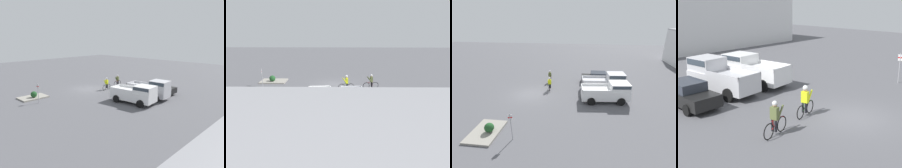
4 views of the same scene
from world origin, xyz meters
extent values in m
plane|color=#56565B|center=(0.00, 0.00, 0.00)|extent=(80.00, 80.00, 0.00)
cube|color=black|center=(-4.82, 8.04, 0.61)|extent=(1.79, 4.50, 0.68)
cube|color=#2D333D|center=(-4.82, 8.04, 1.21)|extent=(1.59, 2.03, 0.53)
cylinder|color=black|center=(-5.70, 9.47, 0.31)|extent=(0.19, 0.62, 0.62)
cylinder|color=black|center=(-3.95, 9.48, 0.31)|extent=(0.19, 0.62, 0.62)
cylinder|color=black|center=(-5.68, 6.60, 0.31)|extent=(0.19, 0.62, 0.62)
cylinder|color=black|center=(-3.93, 6.61, 0.31)|extent=(0.19, 0.62, 0.62)
cube|color=silver|center=(-2.02, 8.43, 0.87)|extent=(2.30, 5.11, 0.99)
cube|color=silver|center=(-2.13, 9.92, 1.80)|extent=(1.91, 2.12, 0.87)
cube|color=#333D47|center=(-2.13, 9.92, 1.99)|extent=(1.95, 1.97, 0.38)
cube|color=silver|center=(-2.85, 7.37, 1.50)|extent=(0.32, 2.98, 0.25)
cube|color=silver|center=(-1.03, 7.52, 1.50)|extent=(0.32, 2.98, 0.25)
cube|color=silver|center=(-1.82, 6.00, 1.50)|extent=(1.91, 0.23, 0.25)
cylinder|color=black|center=(-3.09, 9.89, 0.42)|extent=(0.29, 0.85, 0.84)
cylinder|color=black|center=(-1.19, 10.04, 0.42)|extent=(0.29, 0.85, 0.84)
cylinder|color=black|center=(-2.84, 6.82, 0.42)|extent=(0.29, 0.85, 0.84)
cylinder|color=black|center=(-0.94, 6.97, 0.42)|extent=(0.29, 0.85, 0.84)
cube|color=white|center=(0.78, 8.42, 0.87)|extent=(2.50, 5.10, 1.00)
cube|color=white|center=(0.63, 9.89, 1.73)|extent=(2.03, 2.15, 0.72)
cube|color=#333D47|center=(0.63, 9.89, 1.89)|extent=(2.08, 2.00, 0.32)
cube|color=white|center=(-0.07, 7.34, 1.50)|extent=(0.38, 2.95, 0.25)
cube|color=white|center=(1.84, 7.54, 1.50)|extent=(0.38, 2.95, 0.25)
cube|color=white|center=(1.03, 6.01, 1.50)|extent=(2.00, 0.28, 0.25)
cylinder|color=black|center=(-0.37, 9.83, 0.42)|extent=(0.30, 0.85, 0.83)
cylinder|color=black|center=(1.63, 10.04, 0.42)|extent=(0.30, 0.85, 0.83)
cylinder|color=black|center=(-0.06, 6.80, 0.42)|extent=(0.30, 0.85, 0.83)
cylinder|color=black|center=(1.94, 7.00, 0.42)|extent=(0.30, 0.85, 0.83)
torus|color=black|center=(-0.96, 2.12, 0.34)|extent=(0.73, 0.18, 0.73)
torus|color=black|center=(-1.98, 1.93, 0.34)|extent=(0.73, 0.18, 0.73)
cylinder|color=#2D5133|center=(-1.47, 2.02, 0.52)|extent=(0.54, 0.13, 0.39)
cylinder|color=#2D5133|center=(-1.47, 2.02, 0.73)|extent=(0.57, 0.14, 0.04)
cylinder|color=#2D5133|center=(-1.65, 1.99, 0.52)|extent=(0.04, 0.04, 0.36)
cylinder|color=#2D5133|center=(-1.09, 2.10, 0.75)|extent=(0.11, 0.46, 0.02)
cylinder|color=black|center=(-1.59, 2.09, 0.48)|extent=(0.14, 0.14, 0.55)
cylinder|color=black|center=(-1.55, 1.92, 0.48)|extent=(0.14, 0.14, 0.55)
cube|color=yellow|center=(-1.52, 2.01, 1.05)|extent=(0.30, 0.40, 0.59)
cylinder|color=yellow|center=(-1.35, 2.22, 1.05)|extent=(0.52, 0.18, 0.65)
cylinder|color=yellow|center=(-1.29, 1.89, 1.05)|extent=(0.52, 0.18, 0.65)
sphere|color=tan|center=(-1.49, 2.02, 1.47)|extent=(0.25, 0.25, 0.25)
sphere|color=silver|center=(-1.49, 2.02, 1.53)|extent=(0.28, 0.28, 0.28)
torus|color=black|center=(-3.71, 1.60, 0.36)|extent=(0.76, 0.19, 0.76)
torus|color=black|center=(-4.74, 1.41, 0.36)|extent=(0.76, 0.19, 0.76)
cylinder|color=maroon|center=(-4.22, 1.50, 0.54)|extent=(0.54, 0.14, 0.40)
cylinder|color=maroon|center=(-4.22, 1.50, 0.76)|extent=(0.57, 0.14, 0.04)
cylinder|color=maroon|center=(-4.40, 1.47, 0.54)|extent=(0.04, 0.04, 0.37)
cylinder|color=maroon|center=(-3.84, 1.58, 0.78)|extent=(0.11, 0.46, 0.02)
cylinder|color=black|center=(-4.34, 1.57, 0.50)|extent=(0.14, 0.14, 0.57)
cylinder|color=black|center=(-4.31, 1.40, 0.50)|extent=(0.14, 0.14, 0.57)
cube|color=#5B6638|center=(-4.27, 1.49, 1.07)|extent=(0.30, 0.40, 0.58)
cylinder|color=#5B6638|center=(-4.10, 1.70, 1.07)|extent=(0.52, 0.18, 0.63)
cylinder|color=#5B6638|center=(-4.04, 1.37, 1.07)|extent=(0.52, 0.18, 0.63)
sphere|color=tan|center=(-4.25, 1.50, 1.47)|extent=(0.22, 0.22, 0.22)
sphere|color=silver|center=(-4.25, 1.50, 1.53)|extent=(0.24, 0.24, 0.24)
cylinder|color=#9E9EA3|center=(8.03, 1.13, 1.10)|extent=(0.06, 0.06, 2.20)
cube|color=white|center=(8.03, 1.13, 1.88)|extent=(0.11, 0.29, 0.45)
cube|color=red|center=(8.03, 1.13, 1.88)|extent=(0.11, 0.29, 0.10)
cube|color=gray|center=(7.50, -1.27, 0.07)|extent=(3.12, 2.17, 0.15)
sphere|color=#1E4C23|center=(7.54, -0.92, 0.51)|extent=(0.73, 0.73, 0.73)
camera|label=1|loc=(18.89, 22.71, 7.18)|focal=35.00mm
camera|label=2|loc=(-0.91, 24.93, 7.16)|focal=35.00mm
camera|label=3|loc=(18.07, 6.21, 8.54)|focal=28.00mm
camera|label=4|loc=(-13.41, -7.71, 6.05)|focal=50.00mm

